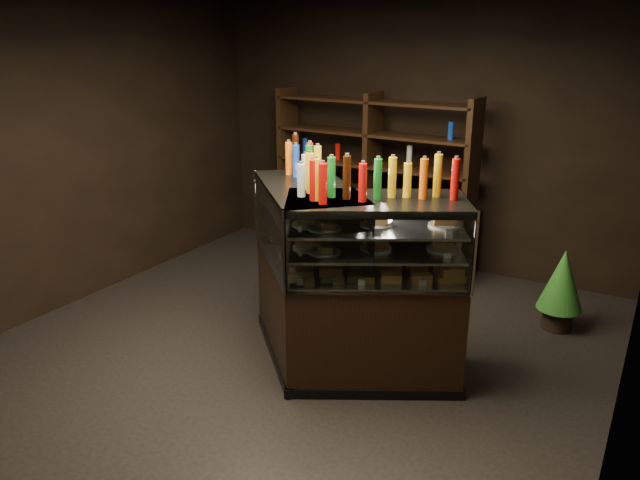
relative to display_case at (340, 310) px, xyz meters
The scene contains 7 objects.
ground 0.69m from the display_case, 160.44° to the left, with size 5.00×5.00×0.00m, color black.
room_shell 1.52m from the display_case, 160.44° to the left, with size 5.02×5.02×3.01m.
display_case is the anchor object (origin of this frame).
food_display 0.60m from the display_case, 98.61° to the right, with size 1.73×1.00×0.45m.
bottles_top 1.12m from the display_case, 81.39° to the left, with size 1.56×0.86×0.30m.
potted_conifer 2.14m from the display_case, 47.72° to the left, with size 0.41×0.41×0.87m.
back_shelving 2.35m from the display_case, 109.44° to the left, with size 2.37×0.52×2.00m.
Camera 1 is at (2.59, -4.21, 2.62)m, focal length 35.00 mm.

